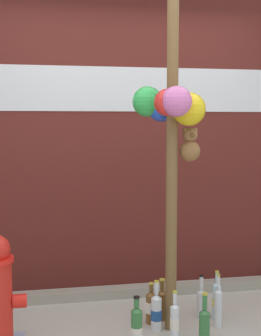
{
  "coord_description": "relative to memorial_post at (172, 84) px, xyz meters",
  "views": [
    {
      "loc": [
        -0.71,
        -2.72,
        1.49
      ],
      "look_at": [
        -0.11,
        0.46,
        1.17
      ],
      "focal_mm": 50.64,
      "sensor_mm": 36.0,
      "label": 1
    }
  ],
  "objects": [
    {
      "name": "building_wall",
      "position": [
        -0.18,
        1.09,
        -0.21
      ],
      "size": [
        10.0,
        0.21,
        3.06
      ],
      "color": "#561E19",
      "rests_on": "ground_plane"
    },
    {
      "name": "bottle_1",
      "position": [
        -0.11,
        0.12,
        -1.62
      ],
      "size": [
        0.08,
        0.08,
        0.31
      ],
      "color": "brown",
      "rests_on": "ground_plane"
    },
    {
      "name": "bottle_4",
      "position": [
        0.29,
        0.16,
        -1.62
      ],
      "size": [
        0.06,
        0.06,
        0.33
      ],
      "color": "silver",
      "rests_on": "ground_plane"
    },
    {
      "name": "bottle_0",
      "position": [
        -0.02,
        -0.18,
        -1.61
      ],
      "size": [
        0.06,
        0.06,
        0.35
      ],
      "color": "silver",
      "rests_on": "ground_plane"
    },
    {
      "name": "bottle_3",
      "position": [
        -0.1,
        0.0,
        -1.61
      ],
      "size": [
        0.08,
        0.08,
        0.36
      ],
      "color": "silver",
      "rests_on": "ground_plane"
    },
    {
      "name": "bottle_2",
      "position": [
        0.18,
        -0.22,
        -1.61
      ],
      "size": [
        0.07,
        0.07,
        0.33
      ],
      "color": "#337038",
      "rests_on": "ground_plane"
    },
    {
      "name": "bottle_5",
      "position": [
        0.35,
        -0.03,
        -1.59
      ],
      "size": [
        0.06,
        0.06,
        0.39
      ],
      "color": "silver",
      "rests_on": "ground_plane"
    },
    {
      "name": "bottle_8",
      "position": [
        -0.01,
        0.17,
        -1.61
      ],
      "size": [
        0.08,
        0.08,
        0.31
      ],
      "color": "brown",
      "rests_on": "ground_plane"
    },
    {
      "name": "curb_strip",
      "position": [
        -0.18,
        0.69,
        -1.7
      ],
      "size": [
        8.0,
        0.12,
        0.08
      ],
      "primitive_type": "cube",
      "color": "gray",
      "rests_on": "ground_plane"
    },
    {
      "name": "bottle_6",
      "position": [
        -0.29,
        -0.21,
        -1.61
      ],
      "size": [
        0.08,
        0.08,
        0.34
      ],
      "color": "#337038",
      "rests_on": "ground_plane"
    },
    {
      "name": "litter_0",
      "position": [
        -1.08,
        0.11,
        -1.74
      ],
      "size": [
        0.14,
        0.12,
        0.01
      ],
      "primitive_type": "cube",
      "rotation": [
        0.0,
        0.0,
        2.98
      ],
      "color": "#8C99B2",
      "rests_on": "ground_plane"
    },
    {
      "name": "bottle_7",
      "position": [
        0.4,
        0.12,
        -1.6
      ],
      "size": [
        0.07,
        0.07,
        0.37
      ],
      "color": "#B2DBEA",
      "rests_on": "ground_plane"
    },
    {
      "name": "memorial_post",
      "position": [
        0.0,
        0.0,
        0.0
      ],
      "size": [
        0.48,
        0.55,
        2.98
      ],
      "color": "brown",
      "rests_on": "ground_plane"
    }
  ]
}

